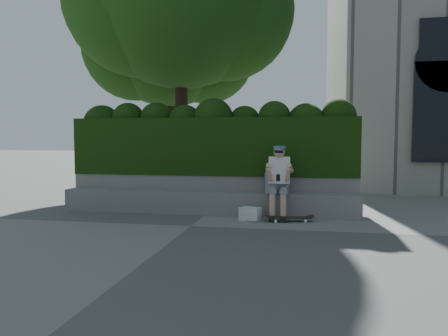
% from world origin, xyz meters
% --- Properties ---
extents(ground, '(80.00, 80.00, 0.00)m').
position_xyz_m(ground, '(0.00, 0.00, 0.00)').
color(ground, slate).
rests_on(ground, ground).
extents(bench_ledge, '(6.00, 0.45, 0.45)m').
position_xyz_m(bench_ledge, '(0.00, 1.25, 0.23)').
color(bench_ledge, gray).
rests_on(bench_ledge, ground).
extents(planter_wall, '(6.00, 0.50, 0.75)m').
position_xyz_m(planter_wall, '(0.00, 1.73, 0.38)').
color(planter_wall, gray).
rests_on(planter_wall, ground).
extents(hedge, '(6.00, 1.00, 1.20)m').
position_xyz_m(hedge, '(0.00, 1.95, 1.35)').
color(hedge, black).
rests_on(hedge, planter_wall).
extents(tree_right, '(4.24, 4.24, 6.72)m').
position_xyz_m(tree_right, '(-2.16, 5.64, 4.59)').
color(tree_right, black).
rests_on(tree_right, ground).
extents(person, '(0.40, 0.76, 1.38)m').
position_xyz_m(person, '(1.46, 1.07, 0.75)').
color(person, slate).
rests_on(person, ground).
extents(skateboard, '(0.80, 0.37, 0.08)m').
position_xyz_m(skateboard, '(1.68, 0.71, 0.07)').
color(skateboard, black).
rests_on(skateboard, ground).
extents(backpack_plaid, '(0.32, 0.24, 0.42)m').
position_xyz_m(backpack_plaid, '(1.34, 1.15, 0.66)').
color(backpack_plaid, '#B4B5BA').
rests_on(backpack_plaid, bench_ledge).
extents(backpack_ground, '(0.43, 0.36, 0.24)m').
position_xyz_m(backpack_ground, '(0.95, 0.73, 0.12)').
color(backpack_ground, silver).
rests_on(backpack_ground, ground).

